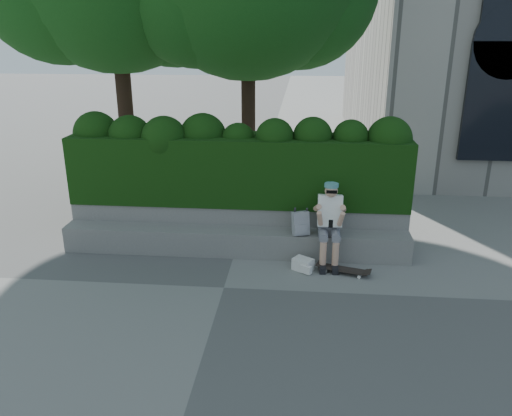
# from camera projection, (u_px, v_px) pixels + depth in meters

# --- Properties ---
(ground) EXTENTS (80.00, 80.00, 0.00)m
(ground) POSITION_uv_depth(u_px,v_px,m) (224.00, 288.00, 7.59)
(ground) COLOR slate
(ground) RESTS_ON ground
(bench_ledge) EXTENTS (6.00, 0.45, 0.45)m
(bench_ledge) POSITION_uv_depth(u_px,v_px,m) (234.00, 242.00, 8.69)
(bench_ledge) COLOR gray
(bench_ledge) RESTS_ON ground
(planter_wall) EXTENTS (6.00, 0.50, 0.75)m
(planter_wall) POSITION_uv_depth(u_px,v_px,m) (238.00, 224.00, 9.08)
(planter_wall) COLOR gray
(planter_wall) RESTS_ON ground
(hedge) EXTENTS (6.00, 1.00, 1.20)m
(hedge) POSITION_uv_depth(u_px,v_px,m) (239.00, 169.00, 8.97)
(hedge) COLOR black
(hedge) RESTS_ON planter_wall
(person) EXTENTS (0.40, 0.76, 1.38)m
(person) POSITION_uv_depth(u_px,v_px,m) (330.00, 220.00, 8.20)
(person) COLOR slate
(person) RESTS_ON ground
(skateboard) EXTENTS (0.80, 0.40, 0.08)m
(skateboard) POSITION_uv_depth(u_px,v_px,m) (343.00, 270.00, 8.02)
(skateboard) COLOR black
(skateboard) RESTS_ON ground
(backpack_plaid) EXTENTS (0.31, 0.23, 0.40)m
(backpack_plaid) POSITION_uv_depth(u_px,v_px,m) (301.00, 223.00, 8.36)
(backpack_plaid) COLOR silver
(backpack_plaid) RESTS_ON bench_ledge
(backpack_ground) EXTENTS (0.38, 0.35, 0.20)m
(backpack_ground) POSITION_uv_depth(u_px,v_px,m) (303.00, 264.00, 8.13)
(backpack_ground) COLOR white
(backpack_ground) RESTS_ON ground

